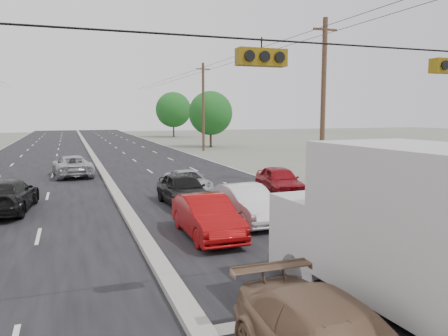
{
  "coord_description": "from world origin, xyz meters",
  "views": [
    {
      "loc": [
        -2.28,
        -8.28,
        4.32
      ],
      "look_at": [
        3.42,
        7.62,
        2.2
      ],
      "focal_mm": 35.0,
      "sensor_mm": 36.0,
      "label": 1
    }
  ],
  "objects_px": {
    "box_truck": "(417,238)",
    "queue_car_e": "(280,181)",
    "queue_car_a": "(183,190)",
    "queue_car_b": "(246,204)",
    "tree_right_mid": "(211,113)",
    "queue_car_c": "(188,182)",
    "oncoming_far": "(72,166)",
    "tree_right_far": "(173,110)",
    "red_sedan": "(207,217)",
    "oncoming_near": "(6,196)",
    "utility_pole_right_b": "(323,100)",
    "utility_pole_right_c": "(203,106)"
  },
  "relations": [
    {
      "from": "tree_right_mid",
      "to": "queue_car_c",
      "type": "bearing_deg",
      "value": -110.18
    },
    {
      "from": "utility_pole_right_c",
      "to": "tree_right_mid",
      "type": "bearing_deg",
      "value": 63.43
    },
    {
      "from": "oncoming_far",
      "to": "tree_right_far",
      "type": "bearing_deg",
      "value": -116.18
    },
    {
      "from": "utility_pole_right_b",
      "to": "oncoming_near",
      "type": "xyz_separation_m",
      "value": [
        -17.42,
        -2.45,
        -4.37
      ]
    },
    {
      "from": "tree_right_far",
      "to": "queue_car_c",
      "type": "xyz_separation_m",
      "value": [
        -12.24,
        -55.6,
        -4.35
      ]
    },
    {
      "from": "oncoming_far",
      "to": "queue_car_a",
      "type": "bearing_deg",
      "value": 107.04
    },
    {
      "from": "red_sedan",
      "to": "oncoming_near",
      "type": "distance_m",
      "value": 9.68
    },
    {
      "from": "tree_right_mid",
      "to": "box_truck",
      "type": "distance_m",
      "value": 48.08
    },
    {
      "from": "queue_car_a",
      "to": "oncoming_far",
      "type": "height_order",
      "value": "queue_car_a"
    },
    {
      "from": "utility_pole_right_c",
      "to": "red_sedan",
      "type": "height_order",
      "value": "utility_pole_right_c"
    },
    {
      "from": "utility_pole_right_b",
      "to": "utility_pole_right_c",
      "type": "distance_m",
      "value": 25.0
    },
    {
      "from": "oncoming_near",
      "to": "oncoming_far",
      "type": "height_order",
      "value": "oncoming_near"
    },
    {
      "from": "tree_right_far",
      "to": "red_sedan",
      "type": "bearing_deg",
      "value": -102.17
    },
    {
      "from": "queue_car_e",
      "to": "oncoming_near",
      "type": "distance_m",
      "value": 13.22
    },
    {
      "from": "utility_pole_right_b",
      "to": "queue_car_c",
      "type": "bearing_deg",
      "value": -176.08
    },
    {
      "from": "utility_pole_right_c",
      "to": "queue_car_b",
      "type": "relative_size",
      "value": 2.27
    },
    {
      "from": "queue_car_c",
      "to": "tree_right_mid",
      "type": "bearing_deg",
      "value": 71.46
    },
    {
      "from": "utility_pole_right_b",
      "to": "tree_right_mid",
      "type": "relative_size",
      "value": 1.4
    },
    {
      "from": "box_truck",
      "to": "red_sedan",
      "type": "relative_size",
      "value": 1.7
    },
    {
      "from": "queue_car_c",
      "to": "oncoming_far",
      "type": "distance_m",
      "value": 10.61
    },
    {
      "from": "box_truck",
      "to": "tree_right_mid",
      "type": "bearing_deg",
      "value": 73.71
    },
    {
      "from": "box_truck",
      "to": "queue_car_e",
      "type": "bearing_deg",
      "value": 70.27
    },
    {
      "from": "red_sedan",
      "to": "tree_right_mid",
      "type": "bearing_deg",
      "value": 71.52
    },
    {
      "from": "queue_car_c",
      "to": "box_truck",
      "type": "bearing_deg",
      "value": -87.2
    },
    {
      "from": "queue_car_a",
      "to": "queue_car_b",
      "type": "height_order",
      "value": "queue_car_a"
    },
    {
      "from": "utility_pole_right_b",
      "to": "box_truck",
      "type": "distance_m",
      "value": 19.02
    },
    {
      "from": "queue_car_c",
      "to": "queue_car_e",
      "type": "height_order",
      "value": "queue_car_e"
    },
    {
      "from": "tree_right_far",
      "to": "queue_car_a",
      "type": "relative_size",
      "value": 1.83
    },
    {
      "from": "box_truck",
      "to": "queue_car_e",
      "type": "xyz_separation_m",
      "value": [
        4.21,
        14.16,
        -1.17
      ]
    },
    {
      "from": "utility_pole_right_c",
      "to": "queue_car_e",
      "type": "distance_m",
      "value": 28.26
    },
    {
      "from": "queue_car_b",
      "to": "oncoming_far",
      "type": "relative_size",
      "value": 0.85
    },
    {
      "from": "queue_car_c",
      "to": "utility_pole_right_c",
      "type": "bearing_deg",
      "value": 72.78
    },
    {
      "from": "utility_pole_right_b",
      "to": "tree_right_far",
      "type": "height_order",
      "value": "utility_pole_right_b"
    },
    {
      "from": "red_sedan",
      "to": "oncoming_near",
      "type": "relative_size",
      "value": 0.87
    },
    {
      "from": "utility_pole_right_c",
      "to": "queue_car_a",
      "type": "distance_m",
      "value": 30.54
    },
    {
      "from": "utility_pole_right_b",
      "to": "queue_car_b",
      "type": "distance_m",
      "value": 11.91
    },
    {
      "from": "utility_pole_right_c",
      "to": "tree_right_far",
      "type": "distance_m",
      "value": 30.2
    },
    {
      "from": "tree_right_mid",
      "to": "queue_car_a",
      "type": "bearing_deg",
      "value": -110.04
    },
    {
      "from": "queue_car_c",
      "to": "oncoming_far",
      "type": "bearing_deg",
      "value": 124.97
    },
    {
      "from": "tree_right_mid",
      "to": "queue_car_b",
      "type": "xyz_separation_m",
      "value": [
        -10.67,
        -37.48,
        -3.61
      ]
    },
    {
      "from": "red_sedan",
      "to": "oncoming_far",
      "type": "bearing_deg",
      "value": 103.54
    },
    {
      "from": "red_sedan",
      "to": "queue_car_b",
      "type": "height_order",
      "value": "queue_car_b"
    },
    {
      "from": "tree_right_far",
      "to": "queue_car_b",
      "type": "height_order",
      "value": "tree_right_far"
    },
    {
      "from": "tree_right_far",
      "to": "oncoming_far",
      "type": "distance_m",
      "value": 50.29
    },
    {
      "from": "box_truck",
      "to": "red_sedan",
      "type": "xyz_separation_m",
      "value": [
        -1.9,
        7.73,
        -1.18
      ]
    },
    {
      "from": "utility_pole_right_c",
      "to": "tree_right_mid",
      "type": "height_order",
      "value": "utility_pole_right_c"
    },
    {
      "from": "oncoming_near",
      "to": "queue_car_b",
      "type": "bearing_deg",
      "value": 157.81
    },
    {
      "from": "tree_right_far",
      "to": "queue_car_b",
      "type": "bearing_deg",
      "value": -100.58
    },
    {
      "from": "tree_right_mid",
      "to": "queue_car_a",
      "type": "relative_size",
      "value": 1.6
    },
    {
      "from": "tree_right_mid",
      "to": "tree_right_far",
      "type": "distance_m",
      "value": 25.03
    }
  ]
}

